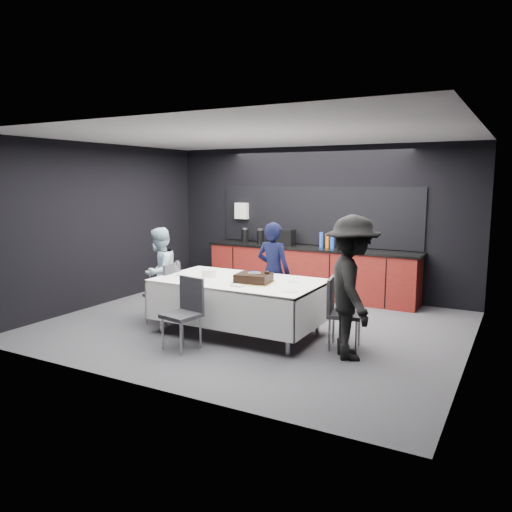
{
  "coord_description": "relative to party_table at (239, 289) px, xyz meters",
  "views": [
    {
      "loc": [
        3.53,
        -6.35,
        2.17
      ],
      "look_at": [
        0.0,
        0.1,
        1.05
      ],
      "focal_mm": 35.0,
      "sensor_mm": 36.0,
      "label": 1
    }
  ],
  "objects": [
    {
      "name": "ground",
      "position": [
        0.0,
        0.4,
        -0.64
      ],
      "size": [
        6.0,
        6.0,
        0.0
      ],
      "primitive_type": "plane",
      "color": "#48474C",
      "rests_on": "ground"
    },
    {
      "name": "room_shell",
      "position": [
        0.0,
        0.4,
        1.22
      ],
      "size": [
        6.04,
        5.04,
        2.82
      ],
      "color": "white",
      "rests_on": "ground"
    },
    {
      "name": "kitchenette",
      "position": [
        -0.02,
        2.62,
        -0.1
      ],
      "size": [
        4.1,
        0.64,
        2.05
      ],
      "color": "#61120F",
      "rests_on": "ground"
    },
    {
      "name": "party_table",
      "position": [
        0.0,
        0.0,
        0.0
      ],
      "size": [
        2.32,
        1.32,
        0.78
      ],
      "color": "#99999E",
      "rests_on": "ground"
    },
    {
      "name": "cake_assembly",
      "position": [
        0.28,
        -0.08,
        0.2
      ],
      "size": [
        0.54,
        0.46,
        0.16
      ],
      "color": "gold",
      "rests_on": "party_table"
    },
    {
      "name": "plate_stack",
      "position": [
        -0.5,
        -0.01,
        0.19
      ],
      "size": [
        0.21,
        0.21,
        0.1
      ],
      "primitive_type": "cylinder",
      "color": "white",
      "rests_on": "party_table"
    },
    {
      "name": "loose_plate_near",
      "position": [
        -0.38,
        -0.39,
        0.14
      ],
      "size": [
        0.2,
        0.2,
        0.01
      ],
      "primitive_type": "cylinder",
      "color": "white",
      "rests_on": "party_table"
    },
    {
      "name": "loose_plate_right_a",
      "position": [
        0.73,
        0.23,
        0.14
      ],
      "size": [
        0.18,
        0.18,
        0.01
      ],
      "primitive_type": "cylinder",
      "color": "white",
      "rests_on": "party_table"
    },
    {
      "name": "loose_plate_right_b",
      "position": [
        0.95,
        -0.32,
        0.14
      ],
      "size": [
        0.21,
        0.21,
        0.01
      ],
      "primitive_type": "cylinder",
      "color": "white",
      "rests_on": "party_table"
    },
    {
      "name": "loose_plate_far",
      "position": [
        0.01,
        0.49,
        0.14
      ],
      "size": [
        0.19,
        0.19,
        0.01
      ],
      "primitive_type": "cylinder",
      "color": "white",
      "rests_on": "party_table"
    },
    {
      "name": "fork_pile",
      "position": [
        0.22,
        -0.41,
        0.15
      ],
      "size": [
        0.18,
        0.12,
        0.03
      ],
      "primitive_type": "cube",
      "rotation": [
        0.0,
        0.0,
        -0.11
      ],
      "color": "white",
      "rests_on": "party_table"
    },
    {
      "name": "champagne_flute",
      "position": [
        -0.95,
        -0.18,
        0.3
      ],
      "size": [
        0.06,
        0.06,
        0.22
      ],
      "color": "white",
      "rests_on": "party_table"
    },
    {
      "name": "chair_left",
      "position": [
        -1.24,
        -0.09,
        -0.11
      ],
      "size": [
        0.46,
        0.46,
        0.92
      ],
      "color": "#2B2B30",
      "rests_on": "ground"
    },
    {
      "name": "chair_right",
      "position": [
        1.46,
        0.08,
        -0.11
      ],
      "size": [
        0.49,
        0.49,
        0.92
      ],
      "color": "#2B2B30",
      "rests_on": "ground"
    },
    {
      "name": "chair_near",
      "position": [
        -0.28,
        -0.88,
        -0.11
      ],
      "size": [
        0.49,
        0.49,
        0.92
      ],
      "color": "#2B2B30",
      "rests_on": "ground"
    },
    {
      "name": "person_center",
      "position": [
        0.13,
        0.81,
        0.13
      ],
      "size": [
        0.59,
        0.42,
        1.54
      ],
      "primitive_type": "imported",
      "rotation": [
        0.0,
        0.0,
        3.06
      ],
      "color": "black",
      "rests_on": "ground"
    },
    {
      "name": "person_left",
      "position": [
        -1.58,
        0.18,
        0.07
      ],
      "size": [
        0.63,
        0.76,
        1.43
      ],
      "primitive_type": "imported",
      "rotation": [
        0.0,
        0.0,
        -1.43
      ],
      "color": "silver",
      "rests_on": "ground"
    },
    {
      "name": "person_right",
      "position": [
        1.71,
        -0.19,
        0.24
      ],
      "size": [
        1.13,
        1.31,
        1.76
      ],
      "primitive_type": "imported",
      "rotation": [
        0.0,
        0.0,
        2.09
      ],
      "color": "black",
      "rests_on": "ground"
    }
  ]
}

